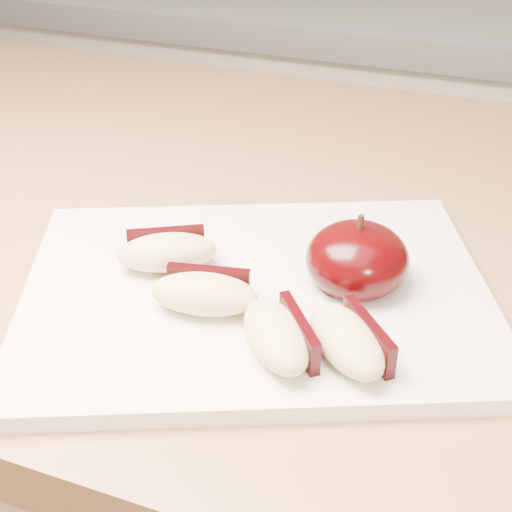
% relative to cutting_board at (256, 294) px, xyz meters
% --- Properties ---
extents(back_cabinet, '(2.40, 0.62, 0.94)m').
position_rel_cutting_board_xyz_m(back_cabinet, '(-0.07, 0.84, -0.44)').
color(back_cabinet, silver).
rests_on(back_cabinet, ground).
extents(cutting_board, '(0.39, 0.34, 0.01)m').
position_rel_cutting_board_xyz_m(cutting_board, '(0.00, 0.00, 0.00)').
color(cutting_board, white).
rests_on(cutting_board, island_counter).
extents(apple_half, '(0.08, 0.08, 0.06)m').
position_rel_cutting_board_xyz_m(apple_half, '(0.06, 0.03, 0.02)').
color(apple_half, black).
rests_on(apple_half, cutting_board).
extents(apple_wedge_a, '(0.08, 0.06, 0.03)m').
position_rel_cutting_board_xyz_m(apple_wedge_a, '(-0.07, 0.00, 0.02)').
color(apple_wedge_a, beige).
rests_on(apple_wedge_a, cutting_board).
extents(apple_wedge_b, '(0.08, 0.05, 0.03)m').
position_rel_cutting_board_xyz_m(apple_wedge_b, '(-0.02, -0.04, 0.02)').
color(apple_wedge_b, beige).
rests_on(apple_wedge_b, cutting_board).
extents(apple_wedge_c, '(0.07, 0.08, 0.03)m').
position_rel_cutting_board_xyz_m(apple_wedge_c, '(0.04, -0.06, 0.02)').
color(apple_wedge_c, beige).
rests_on(apple_wedge_c, cutting_board).
extents(apple_wedge_d, '(0.07, 0.08, 0.03)m').
position_rel_cutting_board_xyz_m(apple_wedge_d, '(0.08, -0.05, 0.02)').
color(apple_wedge_d, beige).
rests_on(apple_wedge_d, cutting_board).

